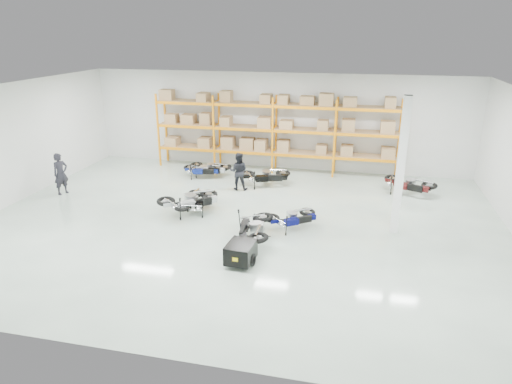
% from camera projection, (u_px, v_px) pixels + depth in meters
% --- Properties ---
extents(room, '(18.00, 18.00, 18.00)m').
position_uv_depth(room, '(238.00, 161.00, 15.08)').
color(room, silver).
rests_on(room, ground).
extents(pallet_rack, '(11.28, 0.98, 3.62)m').
position_uv_depth(pallet_rack, '(274.00, 123.00, 20.99)').
color(pallet_rack, orange).
rests_on(pallet_rack, ground).
extents(structural_column, '(0.25, 0.25, 4.50)m').
position_uv_depth(structural_column, '(401.00, 167.00, 14.45)').
color(structural_column, white).
rests_on(structural_column, ground).
extents(moto_blue_centre, '(1.79, 1.61, 1.05)m').
position_uv_depth(moto_blue_centre, '(292.00, 215.00, 15.29)').
color(moto_blue_centre, '#07094D').
rests_on(moto_blue_centre, ground).
extents(moto_silver_left, '(2.16, 2.03, 1.29)m').
position_uv_depth(moto_silver_left, '(190.00, 197.00, 16.57)').
color(moto_silver_left, '#ACAFB3').
rests_on(moto_silver_left, ground).
extents(moto_black_far_left, '(0.88, 1.77, 1.14)m').
position_uv_depth(moto_black_far_left, '(195.00, 198.00, 16.66)').
color(moto_black_far_left, black).
rests_on(moto_black_far_left, ground).
extents(moto_touring_right, '(1.14, 2.00, 1.24)m').
position_uv_depth(moto_touring_right, '(254.00, 224.00, 14.37)').
color(moto_touring_right, black).
rests_on(moto_touring_right, ground).
extents(trailer, '(0.82, 1.57, 0.65)m').
position_uv_depth(trailer, '(241.00, 252.00, 12.97)').
color(trailer, black).
rests_on(trailer, ground).
extents(moto_back_a, '(1.66, 0.97, 1.02)m').
position_uv_depth(moto_back_a, '(203.00, 167.00, 20.55)').
color(moto_back_a, navy).
rests_on(moto_back_a, ground).
extents(moto_back_b, '(1.72, 0.91, 1.10)m').
position_uv_depth(moto_back_b, '(209.00, 165.00, 20.72)').
color(moto_back_b, '#ADB0B7').
rests_on(moto_back_b, ground).
extents(moto_back_c, '(2.07, 1.46, 1.22)m').
position_uv_depth(moto_back_c, '(266.00, 173.00, 19.45)').
color(moto_back_c, black).
rests_on(moto_back_c, ground).
extents(moto_back_d, '(2.06, 1.59, 1.20)m').
position_uv_depth(moto_back_d, '(409.00, 181.00, 18.44)').
color(moto_back_d, '#3D0C0D').
rests_on(moto_back_d, ground).
extents(person_left, '(0.63, 0.73, 1.70)m').
position_uv_depth(person_left, '(61.00, 174.00, 18.41)').
color(person_left, black).
rests_on(person_left, ground).
extents(person_back, '(0.82, 0.67, 1.59)m').
position_uv_depth(person_back, '(239.00, 171.00, 18.93)').
color(person_back, black).
rests_on(person_back, ground).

